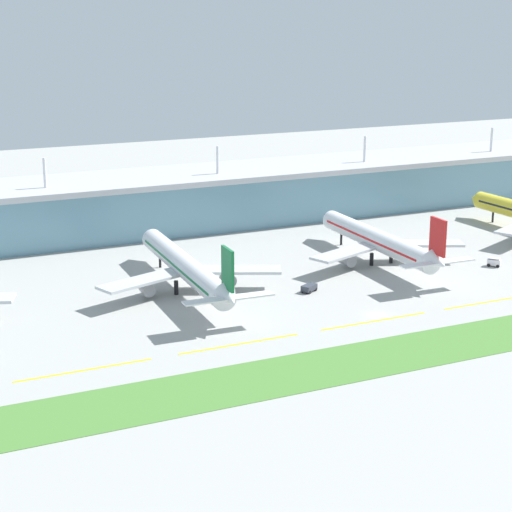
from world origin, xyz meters
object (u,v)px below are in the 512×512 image
airliner_far_middle (379,241)px  baggage_cart (494,262)px  pushback_tug (309,288)px  airliner_near_middle (186,267)px

airliner_far_middle → baggage_cart: (27.38, -16.85, -5.19)m
airliner_far_middle → pushback_tug: size_ratio=12.99×
airliner_far_middle → airliner_near_middle: bearing=-178.4°
airliner_near_middle → airliner_far_middle: size_ratio=1.07×
airliner_near_middle → airliner_far_middle: bearing=1.6°
airliner_near_middle → pushback_tug: airliner_near_middle is taller
airliner_near_middle → baggage_cart: airliner_near_middle is taller
baggage_cart → pushback_tug: baggage_cart is taller
airliner_far_middle → baggage_cart: bearing=-31.6°
airliner_far_middle → pushback_tug: airliner_far_middle is taller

